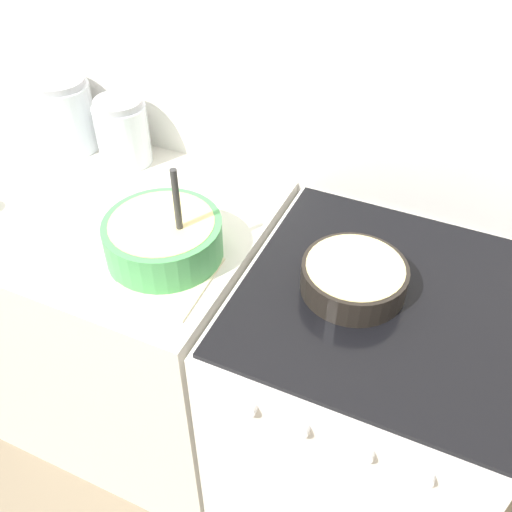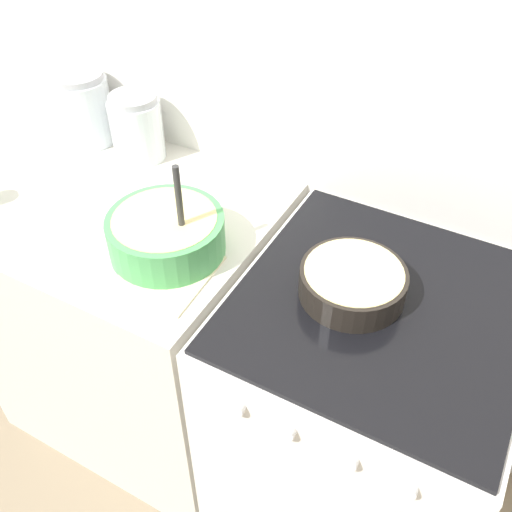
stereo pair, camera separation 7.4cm
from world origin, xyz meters
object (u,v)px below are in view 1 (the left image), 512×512
storage_jar_left (67,119)px  baking_pan (354,277)px  mixing_bowl (163,237)px  storage_jar_middle (123,136)px  stove (360,409)px

storage_jar_left → baking_pan: bearing=-13.9°
mixing_bowl → storage_jar_middle: bearing=135.7°
storage_jar_left → stove: bearing=-12.5°
storage_jar_left → storage_jar_middle: storage_jar_left is taller
stove → baking_pan: baking_pan is taller
stove → storage_jar_middle: bearing=164.6°
stove → mixing_bowl: size_ratio=3.23×
stove → mixing_bowl: bearing=-170.7°
storage_jar_left → storage_jar_middle: 0.21m
mixing_bowl → storage_jar_left: mixing_bowl is taller
mixing_bowl → storage_jar_left: 0.63m
mixing_bowl → storage_jar_left: size_ratio=1.29×
stove → storage_jar_left: bearing=167.5°
stove → mixing_bowl: 0.75m
mixing_bowl → storage_jar_middle: (-0.33, 0.33, 0.03)m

